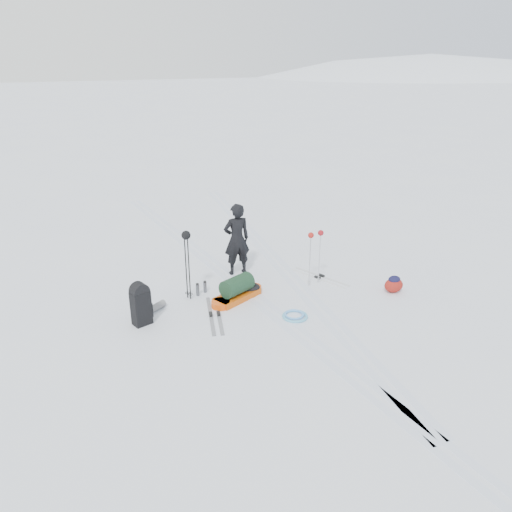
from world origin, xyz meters
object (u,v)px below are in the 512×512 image
object	(u,v)px
expedition_rucksack	(143,304)
pulk_sled	(237,291)
skier	(237,239)
ski_poles_black	(186,244)

from	to	relation	value
expedition_rucksack	pulk_sled	bearing A→B (deg)	-12.25
skier	pulk_sled	size ratio (longest dim) A/B	1.22
pulk_sled	expedition_rucksack	world-z (taller)	expedition_rucksack
skier	pulk_sled	world-z (taller)	skier
expedition_rucksack	ski_poles_black	distance (m)	1.55
expedition_rucksack	ski_poles_black	world-z (taller)	ski_poles_black
pulk_sled	ski_poles_black	bearing A→B (deg)	130.30
skier	ski_poles_black	world-z (taller)	skier
pulk_sled	ski_poles_black	xyz separation A→B (m)	(-0.92, 0.48, 1.07)
pulk_sled	expedition_rucksack	size ratio (longest dim) A/B	1.61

